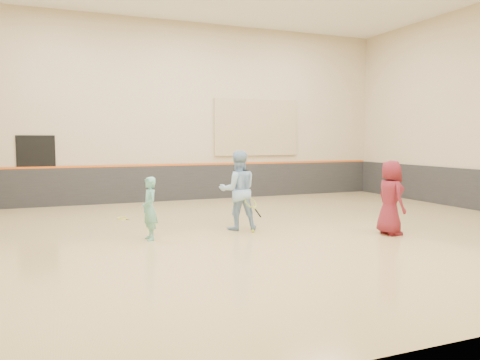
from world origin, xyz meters
name	(u,v)px	position (x,y,z in m)	size (l,w,h in m)	color
room	(250,196)	(0.00, 0.00, 0.81)	(15.04, 12.04, 6.22)	tan
wainscot_back	(181,183)	(0.00, 5.97, 0.60)	(14.90, 0.04, 1.20)	#232326
accent_stripe	(181,165)	(0.00, 5.96, 1.22)	(14.90, 0.03, 0.06)	#D85914
acoustic_panel	(257,127)	(2.80, 5.95, 2.50)	(3.20, 0.08, 2.00)	tan
doorway	(37,172)	(-4.50, 5.98, 1.10)	(1.10, 0.05, 2.20)	black
girl	(150,208)	(-2.21, 0.08, 0.65)	(0.48, 0.31, 1.31)	#6DBEAC
instructor	(238,190)	(-0.10, 0.44, 0.91)	(0.88, 0.69, 1.82)	#91B9E0
young_man	(391,198)	(2.78, -1.32, 0.81)	(0.79, 0.52, 1.62)	maroon
held_racket	(251,203)	(0.08, 0.13, 0.65)	(0.52, 0.52, 0.51)	#A1B828
spare_racket	(122,217)	(-2.39, 2.91, 0.04)	(0.60, 0.60, 0.08)	#CAD32E
ball_under_racket	(253,231)	(0.07, -0.03, 0.03)	(0.07, 0.07, 0.07)	#C6E234
ball_in_hand	(401,188)	(2.94, -1.46, 1.02)	(0.07, 0.07, 0.07)	#C1D732
ball_beside_spare	(149,227)	(-2.01, 1.27, 0.03)	(0.07, 0.07, 0.07)	yellow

